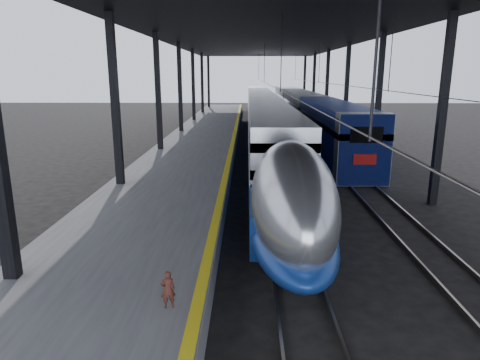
{
  "coord_description": "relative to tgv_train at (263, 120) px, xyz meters",
  "views": [
    {
      "loc": [
        0.45,
        -15.37,
        6.28
      ],
      "look_at": [
        0.16,
        1.76,
        2.0
      ],
      "focal_mm": 32.0,
      "sensor_mm": 36.0,
      "label": 1
    }
  ],
  "objects": [
    {
      "name": "rails",
      "position": [
        2.5,
        -6.07,
        -1.88
      ],
      "size": [
        6.52,
        80.0,
        0.16
      ],
      "color": "slate",
      "rests_on": "ground"
    },
    {
      "name": "second_train",
      "position": [
        5.0,
        9.29,
        0.14
      ],
      "size": [
        3.01,
        56.05,
        4.15
      ],
      "color": "navy",
      "rests_on": "ground"
    },
    {
      "name": "tgv_train",
      "position": [
        0.0,
        0.0,
        0.0
      ],
      "size": [
        2.92,
        65.2,
        4.19
      ],
      "color": "#B4B6BB",
      "rests_on": "ground"
    },
    {
      "name": "canopy",
      "position": [
        -0.1,
        -6.07,
        7.16
      ],
      "size": [
        18.0,
        75.0,
        9.47
      ],
      "color": "black",
      "rests_on": "ground"
    },
    {
      "name": "child",
      "position": [
        -3.35,
        -32.56,
        -0.5
      ],
      "size": [
        0.38,
        0.3,
        0.91
      ],
      "primitive_type": "imported",
      "rotation": [
        0.0,
        0.0,
        3.43
      ],
      "color": "#472017",
      "rests_on": "platform"
    },
    {
      "name": "ground",
      "position": [
        -2.0,
        -26.07,
        -1.96
      ],
      "size": [
        160.0,
        160.0,
        0.0
      ],
      "primitive_type": "plane",
      "color": "black",
      "rests_on": "ground"
    },
    {
      "name": "platform",
      "position": [
        -5.5,
        -6.07,
        -1.46
      ],
      "size": [
        6.0,
        80.0,
        1.0
      ],
      "primitive_type": "cube",
      "color": "#4C4C4F",
      "rests_on": "ground"
    },
    {
      "name": "yellow_strip",
      "position": [
        -2.7,
        -6.07,
        -0.95
      ],
      "size": [
        0.3,
        80.0,
        0.01
      ],
      "primitive_type": "cube",
      "color": "gold",
      "rests_on": "platform"
    }
  ]
}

